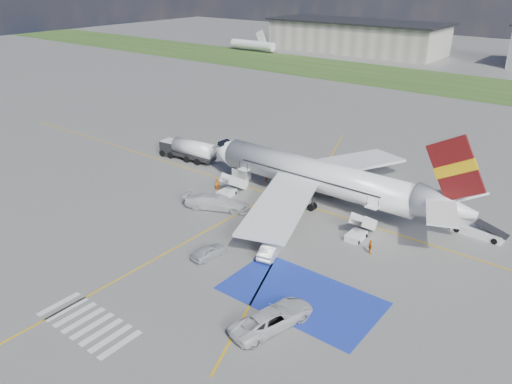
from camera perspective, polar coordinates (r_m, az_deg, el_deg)
ground at (r=53.34m, az=-1.50°, el=-5.90°), size 400.00×400.00×0.00m
grass_strip at (r=136.49m, az=25.15°, el=10.59°), size 400.00×30.00×0.01m
taxiway_line_main at (r=61.99m, az=5.54°, el=-1.50°), size 120.00×0.20×0.01m
taxiway_line_cross at (r=50.54m, az=-13.28°, el=-8.47°), size 0.20×60.00×0.01m
taxiway_line_diag at (r=61.99m, az=5.54°, el=-1.50°), size 20.71×56.45×0.01m
staging_box at (r=45.68m, az=5.18°, el=-11.72°), size 14.00×8.00×0.01m
crosswalk at (r=44.70m, az=-18.66°, el=-14.01°), size 9.00×4.00×0.01m
terminal_west at (r=187.14m, az=11.33°, el=17.00°), size 60.00×22.00×10.00m
airliner at (r=61.49m, az=7.86°, el=1.62°), size 36.81×32.95×11.92m
airstairs_fwd at (r=64.49m, az=-3.14°, el=0.24°), size 1.90×5.20×3.60m
airstairs_aft at (r=55.30m, az=11.57°, el=-4.54°), size 1.90×5.20×3.60m
fuel_tanker at (r=76.92m, az=-7.77°, el=4.65°), size 9.59×3.40×3.21m
gpu_cart at (r=68.74m, az=-1.64°, el=2.03°), size 2.51×1.85×1.90m
belt_loader at (r=59.86m, az=24.08°, el=-4.18°), size 5.85×2.46×1.72m
car_silver_a at (r=50.87m, az=-5.42°, el=-6.76°), size 1.93×4.03×1.33m
car_silver_b at (r=50.95m, az=1.79°, el=-6.51°), size 2.61×4.69×1.46m
van_white_a at (r=41.55m, az=1.90°, el=-13.91°), size 3.97×6.24×2.17m
van_white_b at (r=60.46m, az=-4.49°, el=-0.92°), size 6.46×4.62×2.35m
crew_fwd at (r=65.83m, az=-4.41°, el=0.88°), size 0.65×0.70×1.60m
crew_nose at (r=68.22m, az=1.06°, el=1.78°), size 0.93×0.95×1.54m
crew_aft at (r=52.48m, az=12.94°, el=-6.14°), size 0.87×0.95×1.56m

